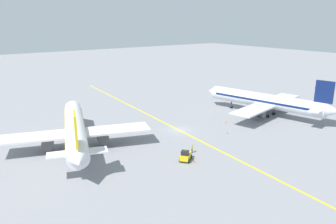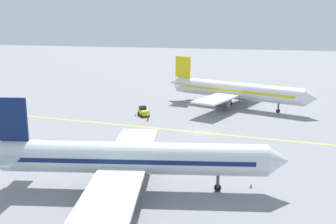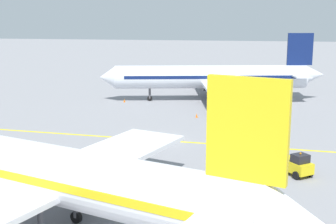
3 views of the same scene
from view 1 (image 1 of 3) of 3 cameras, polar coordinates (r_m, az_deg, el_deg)
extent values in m
plane|color=gray|center=(72.68, 1.93, -3.19)|extent=(400.00, 400.00, 0.00)
cube|color=yellow|center=(72.68, 1.93, -3.19)|extent=(9.84, 119.66, 0.01)
cylinder|color=white|center=(64.70, -15.90, -2.69)|extent=(13.20, 29.53, 3.60)
cone|color=white|center=(80.28, -16.25, 0.85)|extent=(4.02, 3.38, 3.42)
cone|color=white|center=(49.14, -15.34, -8.24)|extent=(3.87, 3.83, 3.06)
cube|color=yellow|center=(64.66, -15.91, -2.56)|extent=(12.25, 26.71, 0.50)
cube|color=white|center=(63.98, -15.83, -3.57)|extent=(28.16, 14.06, 0.36)
cylinder|color=#4C4C51|center=(64.56, -20.19, -4.96)|extent=(3.12, 3.74, 2.20)
cylinder|color=#4C4C51|center=(64.62, -11.31, -4.25)|extent=(3.12, 3.74, 2.20)
cube|color=yellow|center=(50.06, -15.79, -2.91)|extent=(1.65, 3.90, 5.00)
cube|color=white|center=(51.87, -15.48, -6.82)|extent=(9.29, 5.21, 0.24)
cylinder|color=#4C4C51|center=(74.58, -15.99, -2.18)|extent=(0.36, 0.36, 2.00)
cylinder|color=black|center=(74.88, -15.93, -2.91)|extent=(0.53, 0.85, 0.80)
cylinder|color=#4C4C51|center=(63.61, -17.13, -5.40)|extent=(0.36, 0.36, 2.00)
cylinder|color=black|center=(63.97, -17.06, -6.24)|extent=(0.53, 0.85, 0.80)
cylinder|color=#4C4C51|center=(63.63, -14.24, -5.17)|extent=(0.36, 0.36, 2.00)
cylinder|color=black|center=(63.99, -14.18, -6.01)|extent=(0.53, 0.85, 0.80)
cylinder|color=silver|center=(86.76, 16.45, 1.93)|extent=(9.56, 30.11, 3.60)
cone|color=silver|center=(94.67, 7.65, 3.56)|extent=(3.83, 3.04, 3.42)
cone|color=silver|center=(81.20, 26.92, 0.13)|extent=(3.60, 3.55, 3.06)
cube|color=#0F1E51|center=(86.72, 16.46, 2.02)|extent=(9.00, 27.18, 0.50)
cube|color=silver|center=(86.51, 17.01, 1.35)|extent=(28.47, 10.73, 0.36)
cylinder|color=#4C4C51|center=(82.46, 15.42, -0.12)|extent=(2.80, 3.58, 2.20)
cylinder|color=#4C4C51|center=(91.25, 18.31, 1.16)|extent=(2.80, 3.58, 2.20)
cube|color=#0F1E51|center=(80.98, 25.58, 3.18)|extent=(1.16, 3.99, 5.00)
cube|color=silver|center=(81.95, 24.93, 0.58)|extent=(9.30, 4.16, 0.24)
cylinder|color=#4C4C51|center=(91.74, 10.97, 1.48)|extent=(0.36, 0.36, 2.00)
cylinder|color=black|center=(91.98, 10.94, 0.88)|extent=(0.44, 0.84, 0.80)
cylinder|color=#4C4C51|center=(85.12, 17.05, -0.06)|extent=(0.36, 0.36, 2.00)
cylinder|color=black|center=(85.39, 17.00, -0.70)|extent=(0.44, 0.84, 0.80)
cylinder|color=#4C4C51|center=(87.94, 17.96, 0.37)|extent=(0.36, 0.36, 2.00)
cylinder|color=black|center=(88.20, 17.90, -0.26)|extent=(0.44, 0.84, 0.80)
cube|color=gold|center=(57.47, 3.11, -7.65)|extent=(3.29, 3.03, 0.90)
cube|color=black|center=(56.66, 2.99, -7.12)|extent=(1.65, 1.68, 0.70)
sphere|color=orange|center=(56.49, 3.00, -6.72)|extent=(0.16, 0.16, 0.16)
cylinder|color=black|center=(56.63, 3.62, -8.52)|extent=(0.71, 0.63, 0.70)
cylinder|color=black|center=(56.93, 2.13, -8.36)|extent=(0.71, 0.63, 0.70)
cylinder|color=black|center=(58.38, 4.04, -7.76)|extent=(0.71, 0.63, 0.70)
cylinder|color=black|center=(58.67, 2.59, -7.61)|extent=(0.71, 0.63, 0.70)
cylinder|color=#23232D|center=(60.66, 4.17, -6.75)|extent=(0.16, 0.16, 0.85)
cylinder|color=#23232D|center=(60.84, 4.22, -6.68)|extent=(0.16, 0.16, 0.85)
cube|color=#CCD819|center=(60.47, 4.21, -6.08)|extent=(0.42, 0.39, 0.60)
cylinder|color=#CCD819|center=(60.26, 4.16, -6.16)|extent=(0.10, 0.10, 0.55)
cylinder|color=#CCD819|center=(60.69, 4.26, -6.00)|extent=(0.10, 0.10, 0.55)
sphere|color=#9E7051|center=(60.32, 4.22, -5.71)|extent=(0.22, 0.22, 0.22)
cone|color=orange|center=(93.11, 8.50, 1.09)|extent=(0.32, 0.32, 0.55)
cone|color=orange|center=(56.97, 4.52, -8.47)|extent=(0.32, 0.32, 0.55)
cone|color=orange|center=(78.62, 10.08, -1.74)|extent=(0.32, 0.32, 0.55)
cone|color=orange|center=(71.51, 10.28, -3.53)|extent=(0.32, 0.32, 0.55)
camera|label=2|loc=(125.64, 23.05, 12.50)|focal=42.00mm
camera|label=3|loc=(46.36, -42.13, -1.13)|focal=50.00mm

